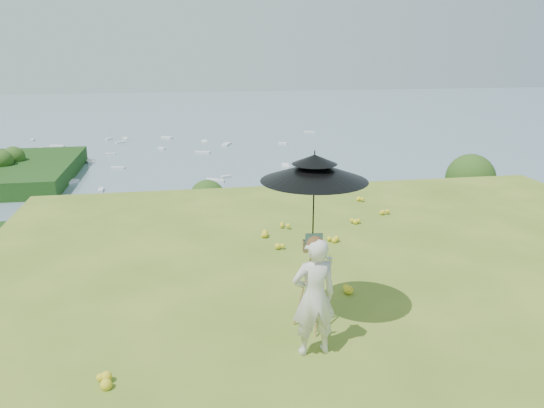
{
  "coord_description": "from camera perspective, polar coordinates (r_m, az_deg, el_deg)",
  "views": [
    {
      "loc": [
        -3.1,
        -7.07,
        3.73
      ],
      "look_at": [
        -1.58,
        1.66,
        1.08
      ],
      "focal_mm": 35.0,
      "sensor_mm": 36.0,
      "label": 1
    }
  ],
  "objects": [
    {
      "name": "shoreline_tier",
      "position": [
        91.23,
        -7.01,
        -9.34
      ],
      "size": [
        170.0,
        28.0,
        8.0
      ],
      "primitive_type": "cube",
      "color": "#6C6156",
      "rests_on": "bay_water"
    },
    {
      "name": "painter",
      "position": [
        6.62,
        4.54,
        -9.93
      ],
      "size": [
        0.6,
        0.42,
        1.55
      ],
      "primitive_type": "imported",
      "rotation": [
        0.0,
        0.0,
        3.24
      ],
      "color": "silver",
      "rests_on": "ground"
    },
    {
      "name": "painter_cap",
      "position": [
        6.33,
        4.69,
        -3.99
      ],
      "size": [
        0.22,
        0.26,
        0.1
      ],
      "primitive_type": null,
      "rotation": [
        0.0,
        0.0,
        -0.06
      ],
      "color": "#C86D79",
      "rests_on": "painter"
    },
    {
      "name": "sun_umbrella",
      "position": [
        6.84,
        4.5,
        0.32
      ],
      "size": [
        1.46,
        1.46,
        1.32
      ],
      "primitive_type": null,
      "rotation": [
        0.0,
        0.0,
        -0.06
      ],
      "color": "black",
      "rests_on": "field_easel"
    },
    {
      "name": "moored_boats",
      "position": [
        172.43,
        -12.76,
        3.68
      ],
      "size": [
        140.0,
        140.0,
        0.7
      ],
      "primitive_type": null,
      "color": "silver",
      "rests_on": "bay_water"
    },
    {
      "name": "field_easel",
      "position": [
        7.21,
        4.35,
        -8.27
      ],
      "size": [
        0.58,
        0.58,
        1.4
      ],
      "primitive_type": null,
      "rotation": [
        0.0,
        0.0,
        -0.08
      ],
      "color": "#A88846",
      "rests_on": "ground"
    },
    {
      "name": "ground",
      "position": [
        8.57,
        12.58,
        -9.6
      ],
      "size": [
        14.0,
        14.0,
        0.0
      ],
      "primitive_type": "plane",
      "color": "#517320",
      "rests_on": "ground"
    },
    {
      "name": "slope_trees",
      "position": [
        46.16,
        -5.19,
        -7.4
      ],
      "size": [
        110.0,
        50.0,
        6.0
      ],
      "primitive_type": null,
      "color": "#274D17",
      "rests_on": "forest_slope"
    },
    {
      "name": "bay_water",
      "position": [
        249.95,
        -9.1,
        7.72
      ],
      "size": [
        700.0,
        700.0,
        0.0
      ],
      "primitive_type": "plane",
      "color": "slate",
      "rests_on": "ground"
    },
    {
      "name": "wildflowers",
      "position": [
        8.75,
        11.99,
        -8.55
      ],
      "size": [
        10.0,
        10.5,
        0.12
      ],
      "primitive_type": null,
      "color": "gold",
      "rests_on": "ground"
    },
    {
      "name": "harbor_town",
      "position": [
        88.6,
        -7.15,
        -5.55
      ],
      "size": [
        110.0,
        22.0,
        5.0
      ],
      "primitive_type": null,
      "color": "beige",
      "rests_on": "shoreline_tier"
    }
  ]
}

